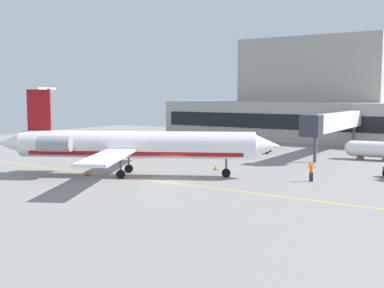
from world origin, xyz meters
TOP-DOWN VIEW (x-y plane):
  - ground at (-0.00, -0.00)m, footprint 120.00×120.00m
  - terminal_building at (1.67, 48.18)m, footprint 66.88×15.65m
  - jet_bridge_west at (8.04, 27.90)m, footprint 2.40×22.68m
  - regional_jet at (-4.85, -0.17)m, footprint 28.16×23.18m
  - baggage_tug at (-1.33, 25.04)m, footprint 2.51×3.69m
  - fuel_tank at (13.71, 26.16)m, footprint 7.17×2.73m
  - marshaller at (12.14, 6.82)m, footprint 0.72×0.56m
  - safety_cone_alpha at (0.65, 7.96)m, footprint 0.47×0.47m
  - safety_cone_bravo at (-14.13, 4.89)m, footprint 0.47×0.47m
  - safety_cone_charlie at (-8.95, -2.45)m, footprint 0.47×0.47m

SIDE VIEW (x-z plane):
  - ground at x=0.00m, z-range -0.10..0.00m
  - safety_cone_alpha at x=0.65m, z-range -0.03..0.52m
  - safety_cone_bravo at x=-14.13m, z-range -0.03..0.52m
  - safety_cone_charlie at x=-8.95m, z-range -0.03..0.52m
  - baggage_tug at x=-1.33m, z-range -0.08..1.80m
  - marshaller at x=12.14m, z-range 0.02..1.98m
  - fuel_tank at x=13.71m, z-range 0.15..2.58m
  - regional_jet at x=-4.85m, z-range -1.33..7.89m
  - jet_bridge_west at x=8.04m, z-range 1.63..7.62m
  - terminal_building at x=1.67m, z-range -2.91..16.00m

